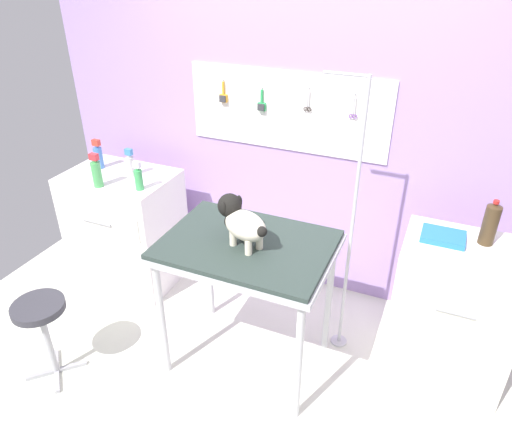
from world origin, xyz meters
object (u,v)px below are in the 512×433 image
object	(u,v)px
grooming_table	(247,255)
conditioner_bottle	(97,172)
counter_left	(126,227)
soda_bottle	(490,224)
cabinet_right	(452,311)
dog	(241,221)
stool	(41,319)
grooming_arm	(349,237)

from	to	relation	value
grooming_table	conditioner_bottle	distance (m)	1.30
counter_left	soda_bottle	xyz separation A→B (m)	(2.50, 0.06, 0.59)
cabinet_right	dog	bearing A→B (deg)	-159.23
stool	cabinet_right	bearing A→B (deg)	24.73
cabinet_right	stool	size ratio (longest dim) A/B	1.64
soda_bottle	grooming_arm	bearing A→B (deg)	-169.54
grooming_table	soda_bottle	world-z (taller)	soda_bottle
counter_left	soda_bottle	size ratio (longest dim) A/B	3.34
stool	conditioner_bottle	bearing A→B (deg)	102.07
grooming_table	stool	size ratio (longest dim) A/B	1.77
grooming_arm	dog	distance (m)	0.70
counter_left	grooming_table	bearing A→B (deg)	-19.95
stool	soda_bottle	xyz separation A→B (m)	(2.31, 1.12, 0.60)
grooming_table	counter_left	world-z (taller)	same
dog	soda_bottle	size ratio (longest dim) A/B	1.37
grooming_arm	conditioner_bottle	size ratio (longest dim) A/B	7.41
grooming_arm	counter_left	distance (m)	1.81
grooming_arm	soda_bottle	distance (m)	0.77
grooming_table	stool	xyz separation A→B (m)	(-1.08, -0.60, -0.37)
stool	grooming_arm	bearing A→B (deg)	31.87
stool	soda_bottle	world-z (taller)	soda_bottle
grooming_table	counter_left	size ratio (longest dim) A/B	1.09
grooming_arm	conditioner_bottle	distance (m)	1.77
grooming_table	soda_bottle	bearing A→B (deg)	22.54
grooming_table	conditioner_bottle	bearing A→B (deg)	168.87
cabinet_right	counter_left	bearing A→B (deg)	179.23
dog	stool	bearing A→B (deg)	-151.10
grooming_arm	soda_bottle	bearing A→B (deg)	10.46
counter_left	cabinet_right	distance (m)	2.42
dog	counter_left	xyz separation A→B (m)	(-1.23, 0.48, -0.60)
counter_left	soda_bottle	distance (m)	2.57
grooming_table	cabinet_right	xyz separation A→B (m)	(1.16, 0.42, -0.36)
dog	soda_bottle	distance (m)	1.38
dog	counter_left	distance (m)	1.45
soda_bottle	conditioner_bottle	bearing A→B (deg)	-173.90
grooming_table	cabinet_right	distance (m)	1.28
counter_left	cabinet_right	world-z (taller)	cabinet_right
stool	conditioner_bottle	size ratio (longest dim) A/B	2.28
grooming_arm	soda_bottle	xyz separation A→B (m)	(0.73, 0.14, 0.19)
dog	cabinet_right	xyz separation A→B (m)	(1.18, 0.45, -0.60)
conditioner_bottle	counter_left	bearing A→B (deg)	90.46
cabinet_right	grooming_table	bearing A→B (deg)	-159.86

